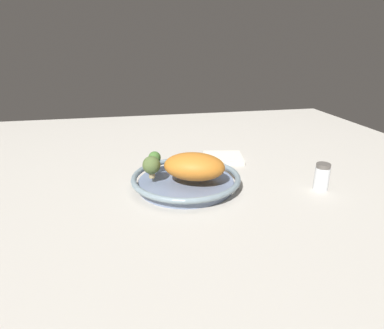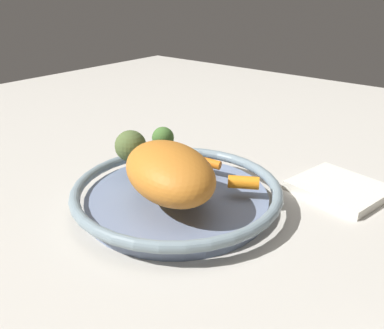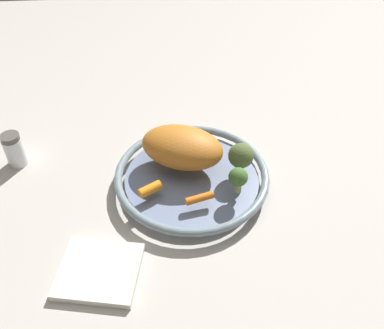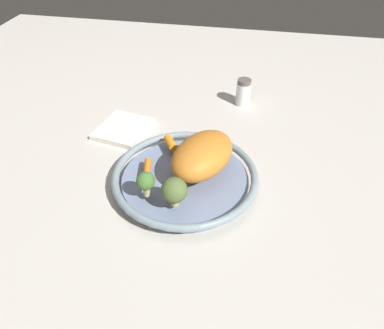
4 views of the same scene
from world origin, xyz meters
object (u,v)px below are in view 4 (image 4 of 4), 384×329
at_px(baby_carrot_left, 147,167).
at_px(salt_shaker, 243,92).
at_px(broccoli_floret_large, 173,190).
at_px(dish_towel, 123,129).
at_px(roast_chicken_piece, 202,155).
at_px(serving_bowl, 185,178).
at_px(broccoli_floret_mid, 146,182).
at_px(baby_carrot_right, 170,143).

height_order(baby_carrot_left, salt_shaker, salt_shaker).
relative_size(broccoli_floret_large, dish_towel, 0.46).
bearing_deg(baby_carrot_left, dish_towel, 33.91).
bearing_deg(roast_chicken_piece, salt_shaker, -9.39).
relative_size(serving_bowl, dish_towel, 2.33).
relative_size(broccoli_floret_mid, broccoli_floret_large, 0.90).
xyz_separation_m(baby_carrot_left, dish_towel, (0.18, 0.12, -0.04)).
height_order(roast_chicken_piece, broccoli_floret_mid, roast_chicken_piece).
relative_size(broccoli_floret_mid, salt_shaker, 0.72).
bearing_deg(broccoli_floret_mid, broccoli_floret_large, -103.94).
xyz_separation_m(serving_bowl, salt_shaker, (0.36, -0.09, 0.02)).
bearing_deg(baby_carrot_right, salt_shaker, -26.61).
xyz_separation_m(roast_chicken_piece, baby_carrot_right, (0.06, 0.08, -0.03)).
height_order(serving_bowl, roast_chicken_piece, roast_chicken_piece).
bearing_deg(baby_carrot_right, baby_carrot_left, 163.08).
xyz_separation_m(roast_chicken_piece, broccoli_floret_mid, (-0.10, 0.09, -0.00)).
distance_m(serving_bowl, dish_towel, 0.26).
bearing_deg(baby_carrot_left, baby_carrot_right, -16.92).
bearing_deg(baby_carrot_right, roast_chicken_piece, -127.43).
bearing_deg(salt_shaker, roast_chicken_piece, 170.61).
relative_size(salt_shaker, dish_towel, 0.58).
xyz_separation_m(broccoli_floret_mid, broccoli_floret_large, (-0.01, -0.06, 0.00)).
xyz_separation_m(serving_bowl, baby_carrot_right, (0.08, 0.05, 0.03)).
xyz_separation_m(broccoli_floret_mid, salt_shaker, (0.44, -0.15, -0.03)).
distance_m(broccoli_floret_mid, broccoli_floret_large, 0.06).
height_order(baby_carrot_right, salt_shaker, salt_shaker).
distance_m(baby_carrot_left, salt_shaker, 0.41).
xyz_separation_m(serving_bowl, broccoli_floret_large, (-0.09, 0.00, 0.05)).
xyz_separation_m(baby_carrot_left, broccoli_floret_large, (-0.09, -0.08, 0.03)).
height_order(broccoli_floret_mid, broccoli_floret_large, broccoli_floret_large).
relative_size(baby_carrot_right, salt_shaker, 0.57).
bearing_deg(dish_towel, broccoli_floret_mid, -150.81).
relative_size(serving_bowl, baby_carrot_right, 7.03).
bearing_deg(serving_bowl, broccoli_floret_large, 178.46).
distance_m(baby_carrot_left, broccoli_floret_large, 0.12).
height_order(roast_chicken_piece, dish_towel, roast_chicken_piece).
bearing_deg(roast_chicken_piece, serving_bowl, 116.82).
distance_m(serving_bowl, salt_shaker, 0.38).
xyz_separation_m(broccoli_floret_large, salt_shaker, (0.46, -0.09, -0.03)).
bearing_deg(roast_chicken_piece, baby_carrot_right, 52.57).
height_order(baby_carrot_right, broccoli_floret_mid, broccoli_floret_mid).
distance_m(baby_carrot_left, broccoli_floret_mid, 0.08).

